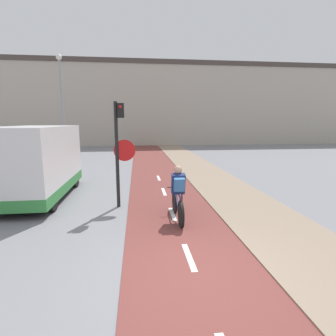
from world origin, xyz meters
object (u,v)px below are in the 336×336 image
at_px(traffic_light_pole, 119,143).
at_px(cyclist_near, 178,195).
at_px(van, 36,164).
at_px(street_lamp_far, 62,98).

bearing_deg(traffic_light_pole, cyclist_near, -39.82).
xyz_separation_m(cyclist_near, van, (-4.62, 2.69, 0.53)).
xyz_separation_m(street_lamp_far, van, (1.27, -8.63, -2.95)).
height_order(cyclist_near, van, van).
bearing_deg(cyclist_near, street_lamp_far, 117.52).
bearing_deg(van, traffic_light_pole, -23.86).
relative_size(traffic_light_pole, cyclist_near, 1.81).
bearing_deg(street_lamp_far, cyclist_near, -62.48).
xyz_separation_m(traffic_light_pole, van, (-2.98, 1.32, -0.79)).
distance_m(traffic_light_pole, cyclist_near, 2.51).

